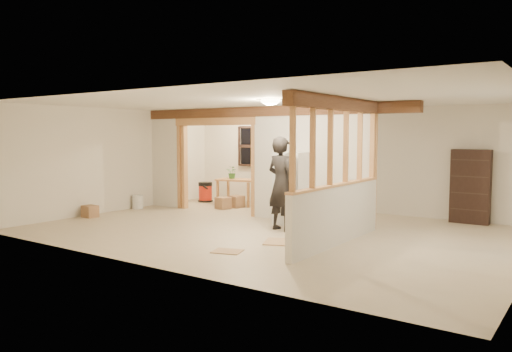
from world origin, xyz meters
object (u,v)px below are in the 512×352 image
Objects in this scene: shop_vac at (205,192)px; bookshelf at (470,187)px; work_table at (238,192)px; refrigerator at (292,188)px; woman at (281,184)px.

bookshelf is at bearing 5.00° from shop_vac.
shop_vac is 0.36× the size of bookshelf.
work_table reaches higher than shop_vac.
shop_vac is at bearing 156.84° from refrigerator.
woman is 3.31× the size of shop_vac.
work_table is at bearing -174.12° from bookshelf.
refrigerator is 4.14m from shop_vac.
woman is 1.17× the size of bookshelf.
refrigerator is at bearing -63.62° from woman.
shop_vac is (-3.78, 1.62, -0.48)m from refrigerator.
bookshelf is (6.80, 0.60, 0.50)m from shop_vac.
refrigerator is 3.14m from work_table.
work_table is at bearing 0.57° from shop_vac.
bookshelf is at bearing -6.12° from work_table.
bookshelf is (5.68, 0.58, 0.43)m from work_table.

